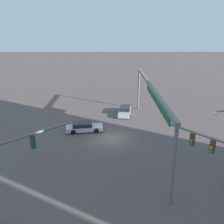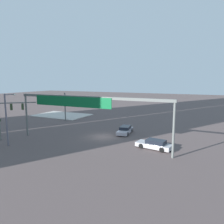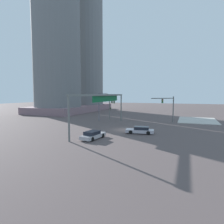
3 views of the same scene
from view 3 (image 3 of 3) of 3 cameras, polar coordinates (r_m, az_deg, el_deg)
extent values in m
plane|color=#554847|center=(36.71, 3.76, -5.29)|extent=(229.28, 229.28, 0.00)
cube|color=#BAB6AD|center=(54.12, 23.82, -2.25)|extent=(13.24, 9.07, 0.15)
cylinder|color=slate|center=(48.24, 17.56, 0.72)|extent=(0.25, 0.25, 6.21)
cylinder|color=slate|center=(46.18, 14.71, 3.92)|extent=(4.43, 4.58, 0.19)
cube|color=#21462E|center=(46.15, 14.61, 3.15)|extent=(0.41, 0.41, 0.95)
cylinder|color=red|center=(46.01, 14.74, 3.51)|extent=(0.18, 0.19, 0.20)
cylinder|color=orange|center=(46.02, 14.73, 3.14)|extent=(0.18, 0.19, 0.20)
cylinder|color=green|center=(46.03, 14.72, 2.76)|extent=(0.18, 0.19, 0.20)
cylinder|color=slate|center=(51.27, -0.72, 1.06)|extent=(0.23, 0.23, 5.95)
cylinder|color=slate|center=(48.67, 0.33, 3.84)|extent=(4.05, 3.65, 0.17)
cube|color=#2E3F25|center=(49.52, -0.04, 3.16)|extent=(0.41, 0.41, 0.95)
cylinder|color=red|center=(49.56, 0.14, 3.51)|extent=(0.19, 0.18, 0.20)
cylinder|color=orange|center=(49.57, 0.14, 3.16)|extent=(0.19, 0.18, 0.20)
cylinder|color=green|center=(49.58, 0.14, 2.81)|extent=(0.19, 0.18, 0.20)
cube|color=#2E3F25|center=(48.06, 0.61, 3.10)|extent=(0.41, 0.41, 0.95)
cylinder|color=red|center=(48.11, 0.79, 3.45)|extent=(0.19, 0.18, 0.20)
cylinder|color=orange|center=(48.12, 0.79, 3.10)|extent=(0.19, 0.18, 0.20)
cylinder|color=green|center=(48.13, 0.79, 2.74)|extent=(0.19, 0.18, 0.20)
cube|color=#2E3F25|center=(51.35, -0.46, 1.08)|extent=(0.38, 0.38, 0.44)
cylinder|color=#5C5A69|center=(48.61, -3.86, 1.49)|extent=(0.20, 0.20, 7.09)
cylinder|color=#5C5A69|center=(48.34, -2.72, 5.50)|extent=(0.62, 1.96, 0.12)
ellipsoid|color=silver|center=(48.19, -1.54, 5.39)|extent=(0.44, 0.66, 0.20)
cylinder|color=slate|center=(27.88, -12.58, -2.10)|extent=(0.28, 0.28, 6.39)
cylinder|color=slate|center=(48.57, 2.70, 1.09)|extent=(0.28, 0.28, 6.39)
cube|color=slate|center=(37.74, -2.88, 5.03)|extent=(23.38, 0.35, 0.35)
cube|color=#0D6233|center=(40.16, -1.67, 4.11)|extent=(12.63, 0.08, 1.41)
cube|color=gray|center=(79.36, -11.38, 1.12)|extent=(37.33, 18.21, 2.34)
cylinder|color=slate|center=(76.08, -16.16, 25.40)|extent=(16.21, 16.21, 61.70)
cylinder|color=slate|center=(91.30, -8.27, 22.03)|extent=(16.21, 16.21, 61.70)
cube|color=#B7B1BE|center=(33.62, 8.17, -5.55)|extent=(2.38, 4.91, 0.55)
cube|color=black|center=(33.50, 8.67, -4.68)|extent=(1.85, 2.64, 0.50)
cylinder|color=black|center=(33.01, 5.51, -5.93)|extent=(0.31, 0.66, 0.64)
cylinder|color=black|center=(34.58, 5.86, -5.42)|extent=(0.31, 0.66, 0.64)
cylinder|color=black|center=(32.76, 10.61, -6.08)|extent=(0.31, 0.66, 0.64)
cylinder|color=black|center=(34.34, 10.73, -5.56)|extent=(0.31, 0.66, 0.64)
cube|color=#ADABB0|center=(29.58, -5.56, -7.01)|extent=(4.79, 2.36, 0.55)
cube|color=black|center=(29.25, -5.87, -6.10)|extent=(2.58, 1.85, 0.50)
cylinder|color=black|center=(31.21, -5.30, -6.58)|extent=(0.66, 0.30, 0.64)
cylinder|color=black|center=(30.33, -2.73, -6.91)|extent=(0.66, 0.30, 0.64)
cylinder|color=black|center=(28.96, -8.52, -7.54)|extent=(0.66, 0.30, 0.64)
cylinder|color=black|center=(28.01, -5.84, -7.95)|extent=(0.66, 0.30, 0.64)
camera|label=1|loc=(62.33, 11.33, 10.70)|focal=38.44mm
camera|label=2|loc=(43.80, -43.18, 6.62)|focal=33.85mm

